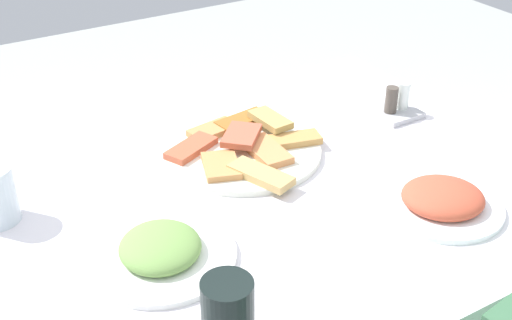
# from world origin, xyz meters

# --- Properties ---
(dining_table) EXTENTS (1.03, 0.83, 0.74)m
(dining_table) POSITION_xyz_m (0.00, 0.00, 0.65)
(dining_table) COLOR white
(dining_table) RESTS_ON ground_plane
(pide_platter) EXTENTS (0.30, 0.33, 0.04)m
(pide_platter) POSITION_xyz_m (-0.03, -0.13, 0.76)
(pide_platter) COLOR white
(pide_platter) RESTS_ON dining_table
(salad_plate_greens) EXTENTS (0.23, 0.23, 0.04)m
(salad_plate_greens) POSITION_xyz_m (0.24, 0.08, 0.76)
(salad_plate_greens) COLOR white
(salad_plate_greens) RESTS_ON dining_table
(salad_plate_rice) EXTENTS (0.21, 0.21, 0.05)m
(salad_plate_rice) POSITION_xyz_m (-0.22, 0.21, 0.76)
(salad_plate_rice) COLOR white
(salad_plate_rice) RESTS_ON dining_table
(condiment_caddy) EXTENTS (0.09, 0.09, 0.07)m
(condiment_caddy) POSITION_xyz_m (-0.39, -0.10, 0.77)
(condiment_caddy) COLOR #B2B2B7
(condiment_caddy) RESTS_ON dining_table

